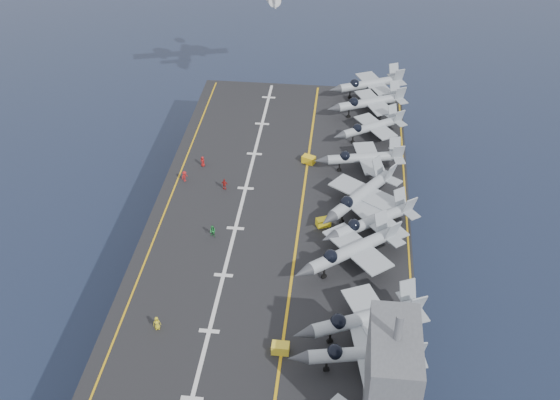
# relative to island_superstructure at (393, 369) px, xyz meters

# --- Properties ---
(ground) EXTENTS (500.00, 500.00, 0.00)m
(ground) POSITION_rel_island_superstructure_xyz_m (-15.00, 30.00, -17.90)
(ground) COLOR #142135
(ground) RESTS_ON ground
(hull) EXTENTS (36.00, 90.00, 10.00)m
(hull) POSITION_rel_island_superstructure_xyz_m (-15.00, 30.00, -12.90)
(hull) COLOR #56595E
(hull) RESTS_ON ground
(flight_deck) EXTENTS (38.00, 92.00, 0.40)m
(flight_deck) POSITION_rel_island_superstructure_xyz_m (-15.00, 30.00, -7.70)
(flight_deck) COLOR black
(flight_deck) RESTS_ON hull
(foul_line) EXTENTS (0.35, 90.00, 0.02)m
(foul_line) POSITION_rel_island_superstructure_xyz_m (-12.00, 30.00, -7.48)
(foul_line) COLOR gold
(foul_line) RESTS_ON flight_deck
(landing_centerline) EXTENTS (0.50, 90.00, 0.02)m
(landing_centerline) POSITION_rel_island_superstructure_xyz_m (-21.00, 30.00, -7.48)
(landing_centerline) COLOR silver
(landing_centerline) RESTS_ON flight_deck
(deck_edge_port) EXTENTS (0.25, 90.00, 0.02)m
(deck_edge_port) POSITION_rel_island_superstructure_xyz_m (-32.00, 30.00, -7.48)
(deck_edge_port) COLOR gold
(deck_edge_port) RESTS_ON flight_deck
(deck_edge_stbd) EXTENTS (0.25, 90.00, 0.02)m
(deck_edge_stbd) POSITION_rel_island_superstructure_xyz_m (3.50, 30.00, -7.48)
(deck_edge_stbd) COLOR gold
(deck_edge_stbd) RESTS_ON flight_deck
(island_superstructure) EXTENTS (5.00, 10.00, 15.00)m
(island_superstructure) POSITION_rel_island_superstructure_xyz_m (0.00, 0.00, 0.00)
(island_superstructure) COLOR #56595E
(island_superstructure) RESTS_ON flight_deck
(fighter_jet_1) EXTENTS (16.93, 12.93, 5.29)m
(fighter_jet_1) POSITION_rel_island_superstructure_xyz_m (-2.52, 6.26, -4.85)
(fighter_jet_1) COLOR #96A0A8
(fighter_jet_1) RESTS_ON flight_deck
(fighter_jet_2) EXTENTS (19.19, 16.52, 5.61)m
(fighter_jet_2) POSITION_rel_island_superstructure_xyz_m (-2.39, 11.59, -4.69)
(fighter_jet_2) COLOR #8F959D
(fighter_jet_2) RESTS_ON flight_deck
(fighter_jet_3) EXTENTS (19.34, 18.61, 5.62)m
(fighter_jet_3) POSITION_rel_island_superstructure_xyz_m (-4.34, 23.77, -4.69)
(fighter_jet_3) COLOR #949DA4
(fighter_jet_3) RESTS_ON flight_deck
(fighter_jet_4) EXTENTS (17.92, 16.85, 5.18)m
(fighter_jet_4) POSITION_rel_island_superstructure_xyz_m (-1.57, 30.66, -4.91)
(fighter_jet_4) COLOR gray
(fighter_jet_4) RESTS_ON flight_deck
(fighter_jet_5) EXTENTS (18.02, 19.40, 5.60)m
(fighter_jet_5) POSITION_rel_island_superstructure_xyz_m (-3.34, 36.51, -4.70)
(fighter_jet_5) COLOR #949AA2
(fighter_jet_5) RESTS_ON flight_deck
(fighter_jet_6) EXTENTS (15.95, 12.38, 4.93)m
(fighter_jet_6) POSITION_rel_island_superstructure_xyz_m (-2.94, 47.15, -5.03)
(fighter_jet_6) COLOR #969EA5
(fighter_jet_6) RESTS_ON flight_deck
(fighter_jet_7) EXTENTS (16.08, 14.85, 4.65)m
(fighter_jet_7) POSITION_rel_island_superstructure_xyz_m (-1.76, 57.24, -5.18)
(fighter_jet_7) COLOR #9DA5AE
(fighter_jet_7) RESTS_ON flight_deck
(fighter_jet_8) EXTENTS (17.51, 15.16, 5.11)m
(fighter_jet_8) POSITION_rel_island_superstructure_xyz_m (-2.08, 65.65, -4.94)
(fighter_jet_8) COLOR #9FA6AF
(fighter_jet_8) RESTS_ON flight_deck
(tow_cart_a) EXTENTS (2.08, 1.36, 1.24)m
(tow_cart_a) POSITION_rel_island_superstructure_xyz_m (-12.13, 7.70, -6.88)
(tow_cart_a) COLOR yellow
(tow_cart_a) RESTS_ON flight_deck
(tow_cart_b) EXTENTS (2.32, 1.96, 1.19)m
(tow_cart_b) POSITION_rel_island_superstructure_xyz_m (-8.53, 32.00, -6.91)
(tow_cart_b) COLOR yellow
(tow_cart_b) RESTS_ON flight_deck
(tow_cart_c) EXTENTS (2.36, 1.99, 1.21)m
(tow_cart_c) POSITION_rel_island_superstructure_xyz_m (-11.85, 48.32, -6.90)
(tow_cart_c) COLOR yellow
(tow_cart_c) RESTS_ON flight_deck
(crew_0) EXTENTS (1.31, 1.09, 1.87)m
(crew_0) POSITION_rel_island_superstructure_xyz_m (-27.28, 9.76, -6.57)
(crew_0) COLOR gold
(crew_0) RESTS_ON flight_deck
(crew_2) EXTENTS (1.32, 1.21, 1.83)m
(crew_2) POSITION_rel_island_superstructure_xyz_m (-23.86, 27.89, -6.59)
(crew_2) COLOR green
(crew_2) RESTS_ON flight_deck
(crew_3) EXTENTS (1.21, 1.30, 1.81)m
(crew_3) POSITION_rel_island_superstructure_xyz_m (-30.76, 40.97, -6.60)
(crew_3) COLOR #B21919
(crew_3) RESTS_ON flight_deck
(crew_4) EXTENTS (1.21, 0.89, 1.88)m
(crew_4) POSITION_rel_island_superstructure_xyz_m (-24.16, 39.42, -6.56)
(crew_4) COLOR #B01F1C
(crew_4) RESTS_ON flight_deck
(crew_5) EXTENTS (1.25, 1.18, 1.74)m
(crew_5) POSITION_rel_island_superstructure_xyz_m (-28.80, 45.54, -6.63)
(crew_5) COLOR #B21919
(crew_5) RESTS_ON flight_deck
(fighter_jet_9) EXTENTS (17.51, 15.16, 5.11)m
(fighter_jet_9) POSITION_rel_island_superstructure_xyz_m (-2.08, 73.00, -4.94)
(fighter_jet_9) COLOR #9FA6AF
(fighter_jet_9) RESTS_ON flight_deck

